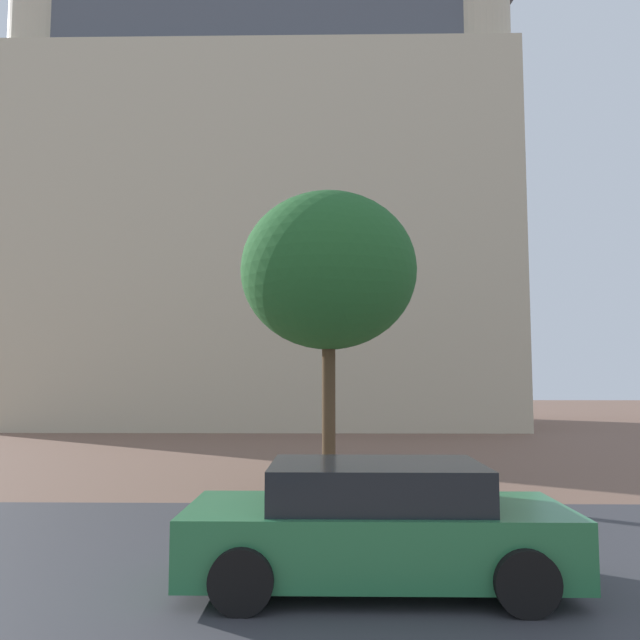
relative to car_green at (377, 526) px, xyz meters
The scene contains 5 objects.
ground_plane 2.29m from the car_green, 98.65° to the left, with size 120.00×120.00×0.00m, color brown.
street_asphalt_strip 1.62m from the car_green, 102.88° to the left, with size 120.00×6.56×0.00m, color #38383D.
landmark_building 27.84m from the car_green, 99.59° to the left, with size 23.77×11.83×36.50m.
car_green is the anchor object (origin of this frame).
tree_curb_far 7.47m from the car_green, 95.01° to the left, with size 3.76×3.76×6.27m.
Camera 1 is at (-0.17, 0.52, 2.27)m, focal length 36.19 mm.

